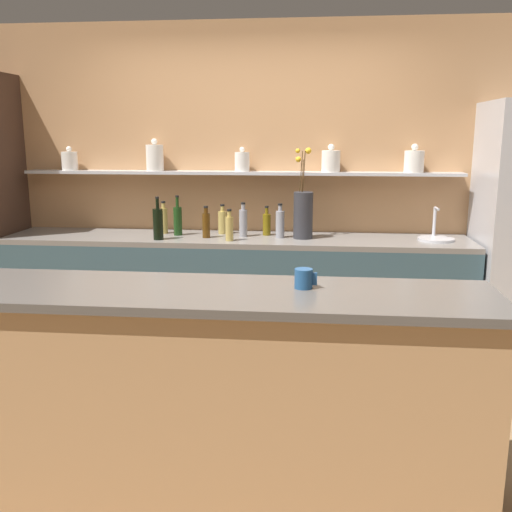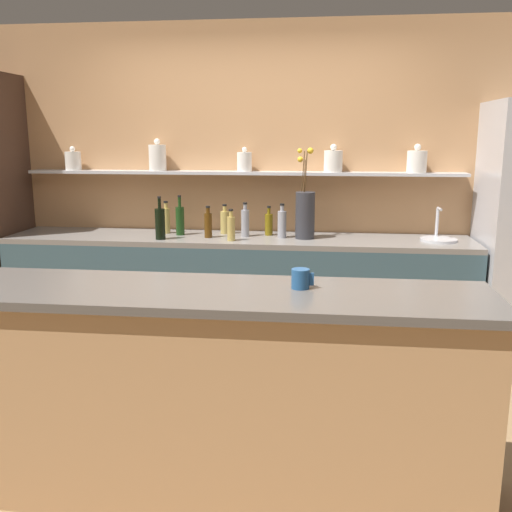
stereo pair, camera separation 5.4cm
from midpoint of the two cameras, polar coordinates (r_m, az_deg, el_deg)
name	(u,v)px [view 2 (the right image)]	position (r m, az deg, el deg)	size (l,w,h in m)	color
ground_plane	(227,421)	(3.62, -2.50, -16.13)	(12.00, 12.00, 0.00)	olive
back_wall_unit	(257,184)	(4.79, 0.46, 7.17)	(5.20, 0.28, 2.60)	tan
back_counter_unit	(238,293)	(4.61, -1.50, -3.70)	(3.65, 0.62, 0.92)	#334C56
island_counter	(201,392)	(2.79, -4.95, -13.43)	(2.67, 0.61, 1.02)	tan
flower_vase	(305,214)	(4.43, 5.28, 4.25)	(0.15, 0.15, 0.69)	#2D2D33
sink_fixture	(439,237)	(4.55, 18.11, 1.77)	(0.27, 0.27, 0.25)	#B7B7BC
bottle_oil_0	(269,224)	(4.57, 1.63, 3.25)	(0.06, 0.06, 0.23)	brown
bottle_wine_1	(160,223)	(4.44, -9.22, 3.26)	(0.08, 0.08, 0.33)	black
bottle_spirit_2	(282,224)	(4.45, 2.96, 3.26)	(0.07, 0.07, 0.27)	gray
bottle_spirit_3	(208,224)	(4.47, -4.46, 3.18)	(0.06, 0.06, 0.25)	#4C2D0C
bottle_spirit_4	(225,222)	(4.64, -2.81, 3.45)	(0.07, 0.07, 0.24)	tan
bottle_spirit_5	(245,222)	(4.51, -0.74, 3.40)	(0.06, 0.06, 0.27)	gray
bottle_spirit_6	(166,220)	(4.71, -8.64, 3.61)	(0.06, 0.06, 0.26)	tan
bottle_wine_7	(180,220)	(4.61, -7.27, 3.59)	(0.07, 0.07, 0.32)	#193814
bottle_spirit_8	(231,228)	(4.32, -2.14, 2.86)	(0.06, 0.06, 0.24)	tan
coffee_mug	(301,279)	(2.61, 5.08, -2.28)	(0.10, 0.08, 0.09)	#235184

